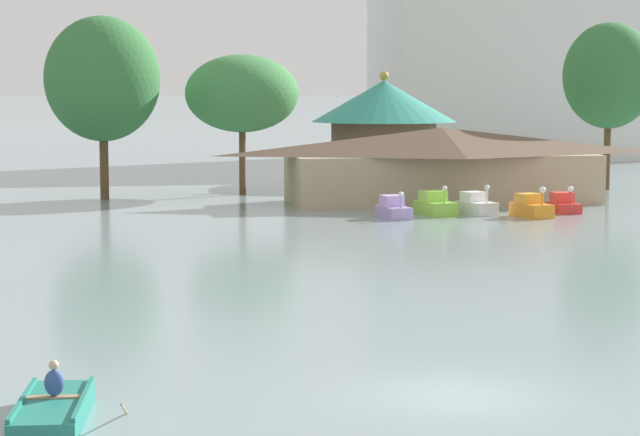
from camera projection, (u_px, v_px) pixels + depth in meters
name	position (u px, v px, depth m)	size (l,w,h in m)	color
ground_plane	(454.00, 395.00, 27.56)	(2000.00, 2000.00, 0.00)	gray
rowboat_with_rower	(53.00, 410.00, 25.27)	(3.30, 3.76, 1.50)	#237A6B
pedal_boat_lavender	(394.00, 209.00, 64.73)	(1.67, 2.62, 1.58)	#B299D8
pedal_boat_lime	(435.00, 205.00, 66.36)	(2.10, 2.98, 1.77)	#8CCC3F
pedal_boat_white	(476.00, 205.00, 66.78)	(2.07, 2.82, 1.78)	white
pedal_boat_orange	(531.00, 208.00, 65.19)	(2.03, 2.73, 1.82)	orange
pedal_boat_red	(563.00, 204.00, 67.62)	(1.44, 2.26, 1.64)	red
boathouse	(442.00, 163.00, 73.16)	(20.80, 7.70, 4.77)	tan
green_roof_pavilion	(384.00, 124.00, 87.94)	(11.04, 11.04, 8.52)	brown
shoreline_tree_tall_left	(102.00, 79.00, 74.68)	(7.47, 7.47, 11.91)	brown
shoreline_tree_mid	(242.00, 94.00, 78.31)	(7.73, 7.73, 9.54)	brown
shoreline_tree_right	(609.00, 76.00, 81.94)	(6.54, 6.54, 11.90)	brown
background_building_block	(512.00, 48.00, 118.77)	(27.67, 16.14, 22.54)	silver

